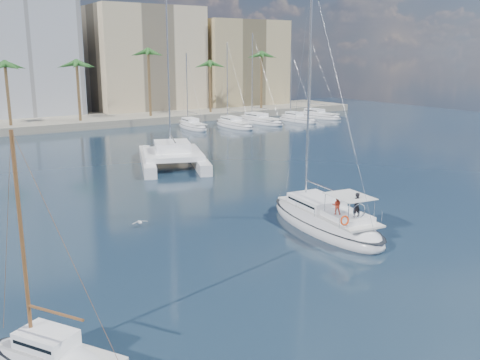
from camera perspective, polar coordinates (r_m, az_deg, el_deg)
ground at (r=35.33m, az=1.93°, el=-5.83°), size 160.00×160.00×0.00m
quay at (r=91.07m, az=-20.58°, el=5.61°), size 120.00×14.00×1.20m
building_beige at (r=105.69m, az=-10.18°, el=12.33°), size 20.00×14.00×20.00m
building_tan_right at (r=113.27m, az=-0.18°, el=12.09°), size 18.00×12.00×18.00m
palm_centre at (r=86.51m, az=-20.52°, el=11.70°), size 3.60×3.60×12.30m
palm_right at (r=99.68m, az=-0.66°, el=12.65°), size 3.60×3.60×12.30m
main_sloop at (r=36.89m, az=9.04°, el=-4.28°), size 5.09×12.06×17.37m
catamaran at (r=57.03m, az=-7.22°, el=2.74°), size 10.61×14.44×18.82m
seagull at (r=37.28m, az=-10.64°, el=-4.44°), size 1.14×0.49×0.21m
moored_yacht_a at (r=84.81m, az=-5.08°, el=5.48°), size 3.37×9.52×11.90m
moored_yacht_b at (r=86.31m, az=-0.62°, el=5.67°), size 3.32×10.83×13.72m
moored_yacht_c at (r=91.52m, az=2.18°, el=6.11°), size 3.98×12.33×15.54m
moored_yacht_d at (r=93.82m, az=6.16°, el=6.22°), size 3.52×9.55×11.90m
moored_yacht_e at (r=99.49m, az=8.37°, el=6.57°), size 4.61×11.11×13.72m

